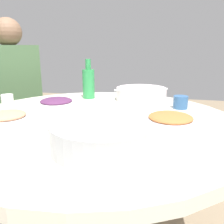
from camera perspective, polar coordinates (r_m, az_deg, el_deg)
name	(u,v)px	position (r m, az deg, el deg)	size (l,w,h in m)	color
round_dining_table	(97,140)	(1.08, -3.68, -6.78)	(1.24, 1.24, 0.73)	#99999E
rice_bowl	(101,135)	(0.73, -2.70, -5.52)	(0.31, 0.31, 0.09)	#B2B5BA
soup_bowl	(141,94)	(1.41, 7.04, 4.26)	(0.30, 0.29, 0.07)	white
dish_eggplant	(56,103)	(1.29, -13.25, 2.24)	(0.21, 0.21, 0.04)	white
dish_tofu_braise	(170,119)	(1.00, 13.90, -1.70)	(0.24, 0.24, 0.04)	silver
dish_shrimp	(7,117)	(1.09, -23.98, -1.18)	(0.24, 0.24, 0.04)	silver
green_bottle	(89,83)	(1.45, -5.67, 7.06)	(0.07, 0.07, 0.24)	#2E934B
tea_cup_near	(7,99)	(1.42, -23.90, 2.80)	(0.06, 0.06, 0.05)	white
tea_cup_far	(181,102)	(1.25, 16.18, 2.27)	(0.07, 0.07, 0.06)	#305A8D
stool_for_diner_left	(21,154)	(2.00, -21.08, -9.33)	(0.37, 0.37, 0.47)	brown
diner_left	(13,83)	(1.85, -22.73, 6.47)	(0.46, 0.46, 0.76)	#2D333D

